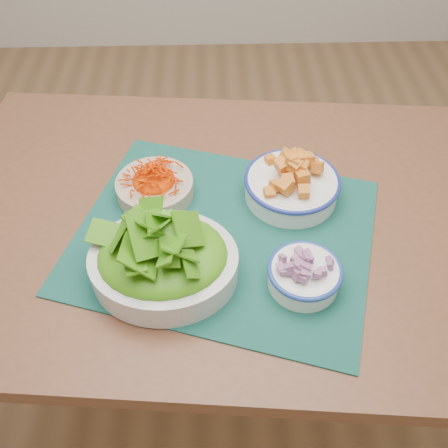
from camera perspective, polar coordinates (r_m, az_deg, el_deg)
name	(u,v)px	position (r m, az deg, el deg)	size (l,w,h in m)	color
ground	(184,317)	(1.83, -4.54, -10.59)	(4.00, 4.00, 0.00)	#A2774E
table	(229,237)	(1.18, 0.54, -1.52)	(1.40, 1.00, 0.75)	brown
placemat	(224,234)	(1.07, 0.00, -1.16)	(0.61, 0.50, 0.00)	#0A332D
carrot_bowl	(154,183)	(1.14, -7.97, 4.61)	(0.18, 0.18, 0.07)	#C9B095
squash_bowl	(292,180)	(1.12, 7.81, 4.96)	(0.27, 0.27, 0.10)	white
lettuce_bowl	(163,254)	(0.95, -7.04, -3.40)	(0.30, 0.26, 0.14)	silver
onion_bowl	(305,273)	(0.97, 9.20, -5.49)	(0.18, 0.18, 0.07)	white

